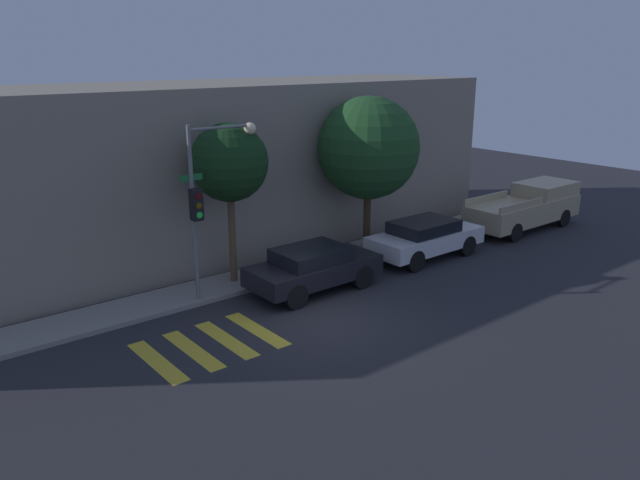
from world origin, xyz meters
TOP-DOWN VIEW (x-y plane):
  - ground_plane at (0.00, 0.00)m, footprint 60.00×60.00m
  - sidewalk at (0.00, 4.06)m, footprint 26.00×1.73m
  - building_row at (0.00, 8.33)m, footprint 26.00×6.00m
  - crosswalk at (-3.12, 0.80)m, footprint 3.33×2.60m
  - traffic_light_pole at (-1.52, 3.37)m, footprint 2.53×0.56m
  - sedan_near_corner at (1.29, 2.10)m, footprint 4.23×1.86m
  - sedan_middle at (6.43, 2.10)m, footprint 4.48×1.84m
  - pickup_truck at (12.79, 2.10)m, footprint 5.69×1.96m
  - tree_near_corner at (-0.35, 4.13)m, footprint 2.41×2.41m
  - tree_midblock at (5.45, 4.13)m, footprint 3.71×3.71m

SIDE VIEW (x-z plane):
  - ground_plane at x=0.00m, z-range 0.00..0.00m
  - crosswalk at x=-3.12m, z-range 0.00..0.00m
  - sidewalk at x=0.00m, z-range 0.00..0.14m
  - sedan_near_corner at x=1.29m, z-range 0.07..1.47m
  - sedan_middle at x=6.43m, z-range 0.07..1.48m
  - pickup_truck at x=12.79m, z-range 0.04..1.86m
  - building_row at x=0.00m, z-range 0.00..6.10m
  - traffic_light_pole at x=-1.52m, z-range 0.83..6.09m
  - tree_midblock at x=5.45m, z-range 0.99..6.70m
  - tree_near_corner at x=-0.35m, z-range 1.35..6.50m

